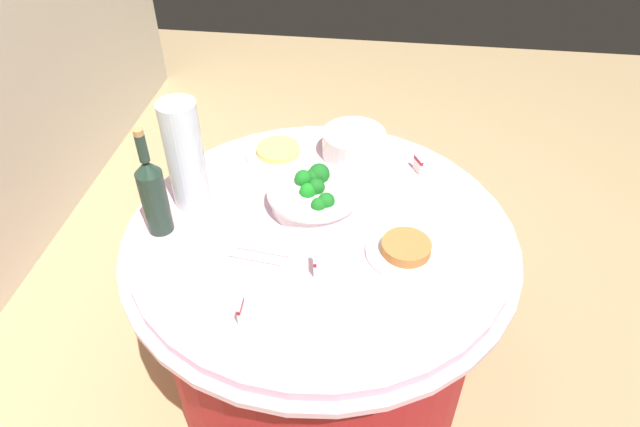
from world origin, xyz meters
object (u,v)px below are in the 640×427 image
object	(u,v)px
food_plate_noodles	(278,152)
food_plate_peanuts	(406,250)
wine_bottle	(153,194)
serving_tongs	(256,255)
decorative_fruit_vase	(186,158)
plate_stack	(354,144)
label_placard_rear	(241,309)
broccoli_bowl	(314,195)
label_placard_mid	(315,263)
label_placard_front	(418,164)

from	to	relation	value
food_plate_noodles	food_plate_peanuts	distance (m)	0.61
wine_bottle	serving_tongs	xyz separation A→B (m)	(-0.08, -0.30, -0.12)
decorative_fruit_vase	food_plate_noodles	size ratio (longest dim) A/B	1.55
plate_stack	label_placard_rear	bearing A→B (deg)	163.89
label_placard_rear	wine_bottle	bearing A→B (deg)	46.65
food_plate_noodles	food_plate_peanuts	size ratio (longest dim) A/B	1.00
broccoli_bowl	serving_tongs	bearing A→B (deg)	151.52
food_plate_peanuts	label_placard_mid	xyz separation A→B (m)	(-0.10, 0.24, 0.01)
plate_stack	food_plate_noodles	distance (m)	0.26
decorative_fruit_vase	serving_tongs	world-z (taller)	decorative_fruit_vase
plate_stack	wine_bottle	size ratio (longest dim) A/B	0.62
label_placard_rear	broccoli_bowl	bearing A→B (deg)	-14.59
food_plate_noodles	serving_tongs	bearing A→B (deg)	-176.57
decorative_fruit_vase	label_placard_mid	bearing A→B (deg)	-120.76
label_placard_front	serving_tongs	bearing A→B (deg)	135.85
broccoli_bowl	serving_tongs	distance (m)	0.27
wine_bottle	label_placard_front	size ratio (longest dim) A/B	6.11
wine_bottle	food_plate_peanuts	size ratio (longest dim) A/B	1.53
plate_stack	food_plate_noodles	bearing A→B (deg)	97.61
wine_bottle	food_plate_noodles	size ratio (longest dim) A/B	1.53
broccoli_bowl	food_plate_peanuts	xyz separation A→B (m)	(-0.18, -0.28, -0.02)
wine_bottle	label_placard_front	world-z (taller)	wine_bottle
food_plate_noodles	label_placard_mid	size ratio (longest dim) A/B	4.00
plate_stack	label_placard_front	bearing A→B (deg)	-107.12
plate_stack	wine_bottle	distance (m)	0.69
wine_bottle	label_placard_mid	world-z (taller)	wine_bottle
label_placard_front	label_placard_rear	xyz separation A→B (m)	(-0.67, 0.43, 0.00)
wine_bottle	decorative_fruit_vase	xyz separation A→B (m)	(0.13, -0.06, 0.03)
wine_bottle	label_placard_front	bearing A→B (deg)	-62.88
plate_stack	label_placard_mid	world-z (taller)	plate_stack
broccoli_bowl	food_plate_noodles	bearing A→B (deg)	32.50
plate_stack	decorative_fruit_vase	bearing A→B (deg)	123.71
food_plate_noodles	label_placard_mid	xyz separation A→B (m)	(-0.52, -0.20, 0.02)
wine_bottle	decorative_fruit_vase	world-z (taller)	decorative_fruit_vase
serving_tongs	label_placard_front	bearing A→B (deg)	-44.15
food_plate_noodles	decorative_fruit_vase	bearing A→B (deg)	142.42
plate_stack	label_placard_rear	world-z (taller)	plate_stack
plate_stack	label_placard_mid	bearing A→B (deg)	174.30
broccoli_bowl	label_placard_rear	xyz separation A→B (m)	(-0.45, 0.12, -0.01)
decorative_fruit_vase	food_plate_noodles	xyz separation A→B (m)	(0.28, -0.21, -0.15)
serving_tongs	label_placard_mid	xyz separation A→B (m)	(-0.04, -0.17, 0.03)
label_placard_mid	food_plate_peanuts	bearing A→B (deg)	-68.32
decorative_fruit_vase	serving_tongs	distance (m)	0.36
label_placard_mid	label_placard_rear	size ratio (longest dim) A/B	1.00
serving_tongs	decorative_fruit_vase	bearing A→B (deg)	49.23
decorative_fruit_vase	label_placard_mid	distance (m)	0.49
decorative_fruit_vase	food_plate_peanuts	size ratio (longest dim) A/B	1.55
label_placard_front	food_plate_peanuts	bearing A→B (deg)	175.33
food_plate_noodles	food_plate_peanuts	bearing A→B (deg)	-134.27
wine_bottle	label_placard_mid	size ratio (longest dim) A/B	6.11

